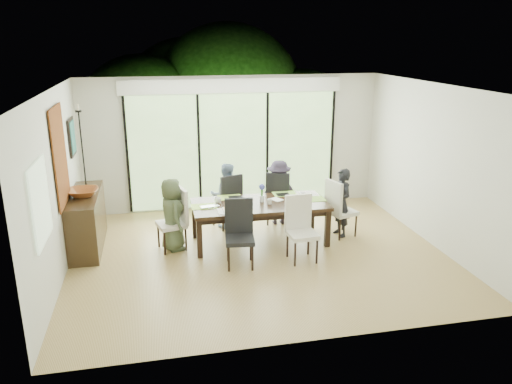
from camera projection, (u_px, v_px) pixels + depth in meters
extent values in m
cube|color=olive|center=(259.00, 255.00, 8.18)|extent=(6.00, 5.00, 0.01)
cube|color=white|center=(259.00, 87.00, 7.37)|extent=(6.00, 5.00, 0.01)
cube|color=beige|center=(233.00, 143.00, 10.12)|extent=(6.00, 0.02, 2.70)
cube|color=silver|center=(308.00, 235.00, 5.43)|extent=(6.00, 0.02, 2.70)
cube|color=silver|center=(55.00, 187.00, 7.19)|extent=(0.02, 5.00, 2.70)
cube|color=silver|center=(434.00, 166.00, 8.36)|extent=(0.02, 5.00, 2.70)
cube|color=#598C3F|center=(234.00, 151.00, 10.13)|extent=(4.20, 0.02, 2.30)
cube|color=white|center=(233.00, 86.00, 9.73)|extent=(4.40, 0.06, 0.28)
cube|color=black|center=(127.00, 156.00, 9.71)|extent=(0.05, 0.04, 2.30)
cube|color=black|center=(199.00, 152.00, 9.98)|extent=(0.05, 0.04, 2.30)
cube|color=black|center=(267.00, 149.00, 10.26)|extent=(0.05, 0.04, 2.30)
cube|color=black|center=(332.00, 146.00, 10.53)|extent=(0.05, 0.04, 2.30)
cube|color=#8CAD7F|center=(41.00, 203.00, 6.03)|extent=(0.02, 0.90, 1.00)
cube|color=brown|center=(228.00, 196.00, 11.37)|extent=(6.00, 1.80, 0.10)
cube|color=brown|center=(222.00, 162.00, 11.94)|extent=(6.00, 0.08, 0.06)
sphere|color=#14380F|center=(143.00, 121.00, 12.25)|extent=(3.20, 3.20, 3.20)
sphere|color=#14380F|center=(228.00, 101.00, 13.14)|extent=(4.00, 4.00, 4.00)
sphere|color=#14380F|center=(301.00, 124.00, 12.90)|extent=(2.80, 2.80, 2.80)
sphere|color=#14380F|center=(188.00, 105.00, 13.65)|extent=(3.60, 3.60, 3.60)
cube|color=black|center=(260.00, 204.00, 8.49)|extent=(2.28, 1.05, 0.06)
cube|color=black|center=(260.00, 209.00, 8.52)|extent=(2.09, 0.86, 0.10)
cube|color=black|center=(199.00, 238.00, 7.98)|extent=(0.09, 0.09, 0.66)
cube|color=black|center=(328.00, 228.00, 8.41)|extent=(0.09, 0.09, 0.66)
cube|color=black|center=(195.00, 220.00, 8.79)|extent=(0.09, 0.09, 0.66)
cube|color=black|center=(312.00, 212.00, 9.21)|extent=(0.09, 0.09, 0.66)
imported|color=#485539|center=(172.00, 214.00, 8.22)|extent=(0.47, 0.64, 1.23)
imported|color=black|center=(341.00, 203.00, 8.80)|extent=(0.45, 0.62, 1.23)
imported|color=#7991AF|center=(226.00, 196.00, 9.20)|extent=(0.61, 0.43, 1.23)
imported|color=#282131|center=(279.00, 192.00, 9.39)|extent=(0.60, 0.40, 1.23)
cube|color=#91BA42|center=(204.00, 206.00, 8.29)|extent=(0.42, 0.30, 0.01)
cube|color=olive|center=(313.00, 199.00, 8.67)|extent=(0.42, 0.30, 0.01)
cube|color=#8BAD3D|center=(230.00, 197.00, 8.77)|extent=(0.42, 0.30, 0.01)
cube|color=#8BC345|center=(285.00, 194.00, 8.96)|extent=(0.42, 0.30, 0.01)
cube|color=white|center=(231.00, 211.00, 8.09)|extent=(0.42, 0.30, 0.01)
cube|color=black|center=(236.00, 197.00, 8.74)|extent=(0.25, 0.17, 0.01)
cube|color=black|center=(283.00, 194.00, 8.90)|extent=(0.23, 0.16, 0.01)
cube|color=white|center=(300.00, 201.00, 8.57)|extent=(0.29, 0.21, 0.00)
cube|color=white|center=(231.00, 210.00, 8.09)|extent=(0.25, 0.25, 0.02)
cube|color=#C56C17|center=(230.00, 209.00, 8.08)|extent=(0.19, 0.19, 0.01)
cylinder|color=silver|center=(262.00, 199.00, 8.52)|extent=(0.08, 0.08, 0.11)
cylinder|color=#337226|center=(262.00, 192.00, 8.49)|extent=(0.04, 0.04, 0.15)
sphere|color=#4A50BA|center=(262.00, 187.00, 8.46)|extent=(0.10, 0.10, 0.10)
imported|color=silver|center=(211.00, 207.00, 8.22)|extent=(0.35, 0.26, 0.02)
imported|color=white|center=(218.00, 200.00, 8.47)|extent=(0.17, 0.17, 0.09)
imported|color=white|center=(270.00, 202.00, 8.40)|extent=(0.13, 0.13, 0.09)
imported|color=white|center=(303.00, 196.00, 8.72)|extent=(0.14, 0.14, 0.09)
imported|color=white|center=(273.00, 201.00, 8.57)|extent=(0.24, 0.26, 0.02)
cube|color=black|center=(87.00, 221.00, 8.36)|extent=(0.47, 1.66, 0.93)
imported|color=brown|center=(83.00, 192.00, 8.11)|extent=(0.49, 0.49, 0.12)
cylinder|color=black|center=(86.00, 187.00, 8.54)|extent=(0.10, 0.10, 0.04)
cylinder|color=black|center=(82.00, 150.00, 8.35)|extent=(0.02, 0.02, 1.30)
cylinder|color=black|center=(78.00, 111.00, 8.15)|extent=(0.10, 0.10, 0.03)
cylinder|color=silver|center=(78.00, 107.00, 8.14)|extent=(0.04, 0.04, 0.10)
cube|color=#984416|center=(60.00, 157.00, 7.46)|extent=(0.02, 1.00, 1.50)
cube|color=black|center=(72.00, 137.00, 8.66)|extent=(0.03, 0.55, 0.65)
cube|color=#184F4A|center=(73.00, 137.00, 8.67)|extent=(0.01, 0.45, 0.55)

